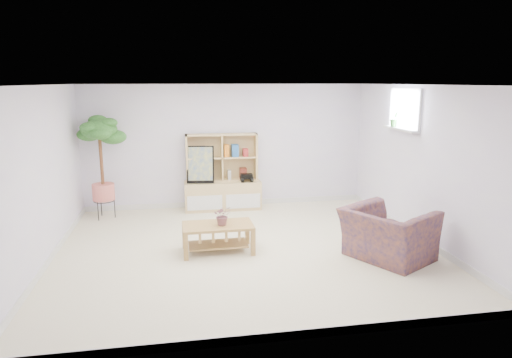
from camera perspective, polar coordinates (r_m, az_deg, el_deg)
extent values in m
cube|color=silver|center=(6.88, -1.29, -8.74)|extent=(5.50, 5.00, 0.01)
cube|color=white|center=(6.43, -1.39, 11.68)|extent=(5.50, 5.00, 0.01)
cube|color=silver|center=(9.00, -3.74, 4.11)|extent=(5.50, 0.01, 2.40)
cube|color=silver|center=(4.17, 3.86, -5.35)|extent=(5.50, 0.01, 2.40)
cube|color=silver|center=(6.72, -25.20, 0.24)|extent=(0.01, 5.00, 2.40)
cube|color=silver|center=(7.47, 20.02, 1.75)|extent=(0.01, 5.00, 2.40)
cube|color=silver|center=(7.89, 17.61, 5.96)|extent=(0.14, 1.00, 0.04)
imported|color=#265A30|center=(6.60, -4.19, -4.55)|extent=(0.26, 0.23, 0.29)
imported|color=#14194B|center=(6.65, 16.17, -6.23)|extent=(1.39, 1.44, 0.82)
imported|color=#194418|center=(8.08, 16.90, 7.24)|extent=(0.18, 0.16, 0.27)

